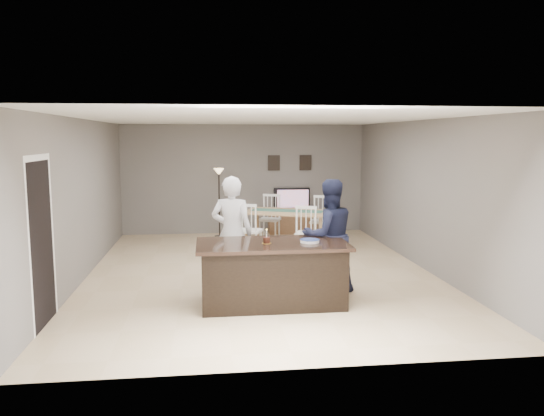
{
  "coord_description": "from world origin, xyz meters",
  "views": [
    {
      "loc": [
        -0.9,
        -9.16,
        2.39
      ],
      "look_at": [
        0.18,
        -0.3,
        1.19
      ],
      "focal_mm": 35.0,
      "sensor_mm": 36.0,
      "label": 1
    }
  ],
  "objects": [
    {
      "name": "tv_console",
      "position": [
        1.2,
        3.77,
        0.3
      ],
      "size": [
        1.2,
        0.4,
        0.6
      ],
      "primitive_type": "cube",
      "color": "brown",
      "rests_on": "floor"
    },
    {
      "name": "birthday_cake",
      "position": [
        -0.09,
        -1.85,
        0.95
      ],
      "size": [
        0.13,
        0.13,
        0.21
      ],
      "color": "gold",
      "rests_on": "kitchen_island"
    },
    {
      "name": "dining_table",
      "position": [
        0.78,
        1.94,
        0.68
      ],
      "size": [
        2.28,
        2.45,
        1.07
      ],
      "rotation": [
        0.0,
        0.0,
        -0.38
      ],
      "color": "tan",
      "rests_on": "floor"
    },
    {
      "name": "woman",
      "position": [
        -0.53,
        -0.94,
        0.9
      ],
      "size": [
        0.74,
        0.59,
        1.79
      ],
      "primitive_type": "imported",
      "rotation": [
        0.0,
        0.0,
        2.87
      ],
      "color": "silver",
      "rests_on": "floor"
    },
    {
      "name": "kitchen_island",
      "position": [
        0.0,
        -1.8,
        0.45
      ],
      "size": [
        2.15,
        1.1,
        0.9
      ],
      "color": "black",
      "rests_on": "floor"
    },
    {
      "name": "man",
      "position": [
        0.95,
        -1.25,
        0.88
      ],
      "size": [
        0.96,
        0.8,
        1.75
      ],
      "primitive_type": "imported",
      "rotation": [
        0.0,
        0.0,
        3.32
      ],
      "color": "#181C36",
      "rests_on": "floor"
    },
    {
      "name": "floor_lamp",
      "position": [
        -0.63,
        3.47,
        1.28
      ],
      "size": [
        0.25,
        0.25,
        1.65
      ],
      "color": "black",
      "rests_on": "floor"
    },
    {
      "name": "doorway",
      "position": [
        -2.99,
        -2.3,
        1.26
      ],
      "size": [
        0.0,
        2.1,
        2.65
      ],
      "color": "black",
      "rests_on": "floor"
    },
    {
      "name": "television",
      "position": [
        1.2,
        3.84,
        0.86
      ],
      "size": [
        0.91,
        0.12,
        0.53
      ],
      "primitive_type": "imported",
      "rotation": [
        0.0,
        0.0,
        3.14
      ],
      "color": "black",
      "rests_on": "tv_console"
    },
    {
      "name": "room_shell",
      "position": [
        0.0,
        0.0,
        1.68
      ],
      "size": [
        8.0,
        8.0,
        8.0
      ],
      "color": "slate",
      "rests_on": "floor"
    },
    {
      "name": "floor",
      "position": [
        0.0,
        0.0,
        0.0
      ],
      "size": [
        8.0,
        8.0,
        0.0
      ],
      "primitive_type": "plane",
      "color": "tan",
      "rests_on": "ground"
    },
    {
      "name": "tv_screen_glow",
      "position": [
        1.2,
        3.76,
        0.87
      ],
      "size": [
        0.78,
        0.0,
        0.78
      ],
      "primitive_type": "plane",
      "rotation": [
        1.57,
        0.0,
        3.14
      ],
      "color": "#FD551C",
      "rests_on": "tv_console"
    },
    {
      "name": "plate_stack",
      "position": [
        0.53,
        -1.85,
        0.92
      ],
      "size": [
        0.28,
        0.28,
        0.04
      ],
      "color": "white",
      "rests_on": "kitchen_island"
    },
    {
      "name": "picture_frames",
      "position": [
        1.15,
        3.98,
        1.75
      ],
      "size": [
        1.1,
        0.02,
        0.38
      ],
      "color": "black",
      "rests_on": "room_shell"
    }
  ]
}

